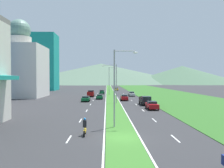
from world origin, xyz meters
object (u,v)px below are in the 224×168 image
(car_7, at_px, (100,97))
(street_lamp_far, at_px, (110,79))
(car_4, at_px, (102,92))
(car_5, at_px, (132,94))
(car_0, at_px, (86,99))
(street_lamp_mid, at_px, (115,81))
(car_6, at_px, (116,89))
(street_lamp_near, at_px, (117,83))
(motorcycle_rider, at_px, (85,128))
(car_3, at_px, (152,105))
(pickup_truck_0, at_px, (145,100))
(pickup_truck_1, at_px, (91,93))
(car_2, at_px, (124,98))

(car_7, bearing_deg, street_lamp_far, -11.56)
(car_4, bearing_deg, car_5, -138.03)
(car_0, height_order, car_4, car_4)
(car_0, distance_m, car_7, 7.62)
(street_lamp_mid, xyz_separation_m, car_4, (-3.67, 33.15, -4.54))
(car_5, bearing_deg, car_6, -174.47)
(street_lamp_near, bearing_deg, car_0, 101.74)
(street_lamp_far, xyz_separation_m, car_4, (-2.92, 6.41, -4.83))
(street_lamp_near, distance_m, car_6, 85.50)
(street_lamp_mid, height_order, street_lamp_far, street_lamp_far)
(street_lamp_far, bearing_deg, motorcycle_rider, -93.32)
(street_lamp_mid, distance_m, car_3, 13.50)
(street_lamp_mid, height_order, car_0, street_lamp_mid)
(street_lamp_far, relative_size, car_7, 2.25)
(street_lamp_near, bearing_deg, pickup_truck_0, 72.68)
(pickup_truck_0, distance_m, motorcycle_rider, 29.00)
(car_7, bearing_deg, car_5, -44.02)
(car_6, distance_m, pickup_truck_1, 38.88)
(pickup_truck_0, bearing_deg, car_4, -164.36)
(car_6, bearing_deg, pickup_truck_1, -14.66)
(street_lamp_near, bearing_deg, car_6, 87.66)
(street_lamp_far, bearing_deg, pickup_truck_1, -136.81)
(car_6, xyz_separation_m, car_7, (-6.72, -47.10, -0.03))
(street_lamp_far, height_order, car_6, street_lamp_far)
(car_3, xyz_separation_m, pickup_truck_1, (-13.68, 31.70, 0.19))
(car_3, xyz_separation_m, pickup_truck_0, (-0.06, 7.27, 0.19))
(street_lamp_far, xyz_separation_m, car_2, (3.57, -19.72, -4.82))
(car_3, bearing_deg, pickup_truck_0, -179.50)
(car_0, height_order, car_3, car_3)
(car_0, distance_m, pickup_truck_1, 16.36)
(car_5, height_order, pickup_truck_1, pickup_truck_1)
(car_0, xyz_separation_m, car_6, (9.99, 53.98, 0.02))
(car_0, bearing_deg, car_2, -75.81)
(car_6, distance_m, car_7, 47.58)
(street_lamp_mid, height_order, motorcycle_rider, street_lamp_mid)
(car_3, height_order, pickup_truck_1, pickup_truck_1)
(car_4, relative_size, car_7, 0.99)
(car_2, relative_size, car_3, 0.95)
(street_lamp_near, bearing_deg, car_2, 84.15)
(street_lamp_mid, relative_size, street_lamp_far, 0.92)
(car_5, distance_m, car_7, 14.76)
(car_6, bearing_deg, car_7, -8.12)
(street_lamp_far, height_order, motorcycle_rider, street_lamp_far)
(street_lamp_mid, xyz_separation_m, pickup_truck_0, (6.61, -3.56, -4.32))
(street_lamp_mid, distance_m, car_0, 9.62)
(street_lamp_mid, bearing_deg, car_6, 87.22)
(car_5, relative_size, pickup_truck_1, 0.88)
(street_lamp_far, bearing_deg, pickup_truck_0, -76.36)
(car_0, xyz_separation_m, car_4, (3.49, 28.65, 0.04))
(car_7, height_order, pickup_truck_1, pickup_truck_1)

